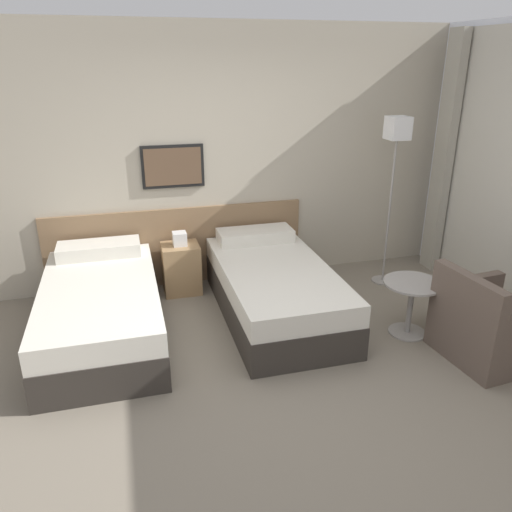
% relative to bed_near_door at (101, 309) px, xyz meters
% --- Properties ---
extents(ground_plane, '(16.00, 16.00, 0.00)m').
position_rel_bed_near_door_xyz_m(ground_plane, '(1.40, -1.12, -0.26)').
color(ground_plane, slate).
extents(wall_headboard, '(10.00, 0.10, 2.70)m').
position_rel_bed_near_door_xyz_m(wall_headboard, '(1.36, 1.03, 1.04)').
color(wall_headboard, '#B7AD99').
rests_on(wall_headboard, ground_plane).
extents(bed_near_door, '(1.00, 1.96, 0.64)m').
position_rel_bed_near_door_xyz_m(bed_near_door, '(0.00, 0.00, 0.00)').
color(bed_near_door, '#332D28').
rests_on(bed_near_door, ground_plane).
extents(bed_near_window, '(1.00, 1.96, 0.64)m').
position_rel_bed_near_door_xyz_m(bed_near_window, '(1.61, 0.00, 0.00)').
color(bed_near_window, '#332D28').
rests_on(bed_near_window, ground_plane).
extents(nightstand, '(0.39, 0.35, 0.67)m').
position_rel_bed_near_door_xyz_m(nightstand, '(0.81, 0.75, 0.01)').
color(nightstand, '#9E7A51').
rests_on(nightstand, ground_plane).
extents(floor_lamp, '(0.24, 0.24, 1.80)m').
position_rel_bed_near_door_xyz_m(floor_lamp, '(3.02, 0.41, 1.21)').
color(floor_lamp, '#9E9993').
rests_on(floor_lamp, ground_plane).
extents(side_table, '(0.52, 0.52, 0.51)m').
position_rel_bed_near_door_xyz_m(side_table, '(2.68, -0.68, 0.10)').
color(side_table, gray).
rests_on(side_table, ground_plane).
extents(armchair, '(0.84, 0.81, 0.78)m').
position_rel_bed_near_door_xyz_m(armchair, '(3.12, -1.19, 0.00)').
color(armchair, brown).
rests_on(armchair, ground_plane).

